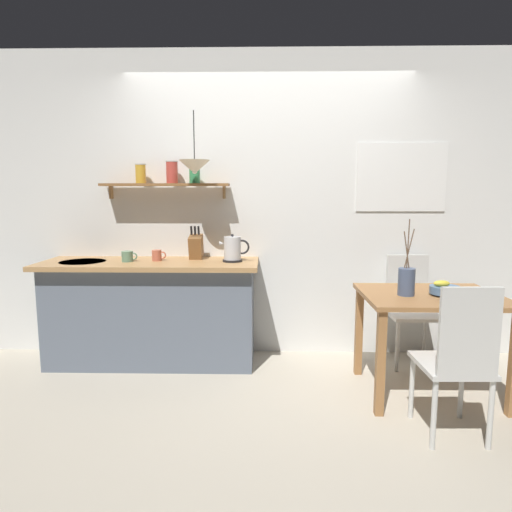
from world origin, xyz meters
TOP-DOWN VIEW (x-y plane):
  - ground_plane at (0.00, 0.00)m, footprint 14.00×14.00m
  - back_wall at (0.20, 0.65)m, footprint 6.80×0.11m
  - kitchen_counter at (-1.00, 0.32)m, footprint 1.83×0.63m
  - wall_shelf at (-0.88, 0.49)m, footprint 1.11×0.20m
  - dining_table at (1.17, -0.24)m, footprint 0.97×0.78m
  - dining_chair_near at (1.11, -0.88)m, footprint 0.39×0.43m
  - dining_chair_far at (1.24, 0.40)m, footprint 0.43×0.41m
  - fruit_bowl at (1.25, -0.28)m, footprint 0.21×0.21m
  - twig_vase at (0.98, -0.28)m, footprint 0.12×0.12m
  - electric_kettle at (-0.30, 0.30)m, footprint 0.25×0.17m
  - knife_block at (-0.63, 0.44)m, footprint 0.11×0.18m
  - coffee_mug_by_sink at (-1.18, 0.28)m, footprint 0.13×0.09m
  - coffee_mug_spare at (-0.94, 0.33)m, footprint 0.12×0.08m
  - pendant_lamp at (-0.60, 0.26)m, footprint 0.25×0.25m

SIDE VIEW (x-z plane):
  - ground_plane at x=0.00m, z-range 0.00..0.00m
  - kitchen_counter at x=-1.00m, z-range 0.01..0.90m
  - dining_chair_far at x=1.24m, z-range 0.05..0.98m
  - dining_chair_near at x=1.11m, z-range 0.04..1.00m
  - dining_table at x=1.17m, z-range 0.26..1.00m
  - fruit_bowl at x=1.25m, z-range 0.74..0.84m
  - twig_vase at x=0.98m, z-range 0.58..1.12m
  - coffee_mug_by_sink at x=-1.18m, z-range 0.90..0.98m
  - coffee_mug_spare at x=-0.94m, z-range 0.90..0.99m
  - electric_kettle at x=-0.30m, z-range 0.88..1.12m
  - knife_block at x=-0.63m, z-range 0.86..1.15m
  - back_wall at x=0.20m, z-range 0.00..2.70m
  - wall_shelf at x=-0.88m, z-range 1.42..1.75m
  - pendant_lamp at x=-0.60m, z-range 1.43..1.93m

